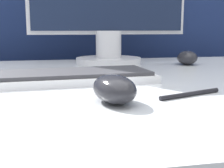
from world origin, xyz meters
name	(u,v)px	position (x,y,z in m)	size (l,w,h in m)	color
partition_panel	(74,93)	(0.00, 0.60, 0.59)	(5.00, 0.03, 1.17)	navy
computer_mouse_near	(116,89)	(0.00, -0.23, 0.77)	(0.08, 0.11, 0.05)	#232328
keyboard	(66,77)	(-0.06, -0.02, 0.76)	(0.39, 0.18, 0.02)	white
computer_mouse_far	(187,58)	(0.34, 0.23, 0.77)	(0.09, 0.11, 0.05)	#232328
pen	(190,94)	(0.14, -0.21, 0.75)	(0.13, 0.05, 0.01)	black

